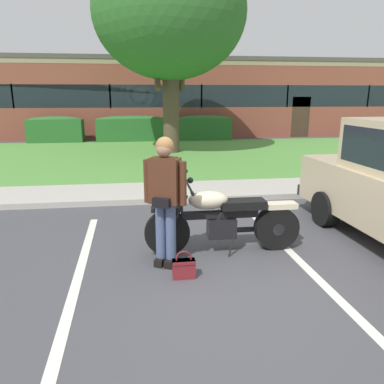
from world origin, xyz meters
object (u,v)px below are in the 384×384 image
at_px(hedge_center_left, 132,128).
at_px(hedge_center_right, 204,127).
at_px(rider_person, 165,193).
at_px(motorcycle, 229,219).
at_px(shade_tree, 170,13).
at_px(hedge_left, 56,129).
at_px(handbag, 184,267).
at_px(brick_building, 191,97).

relative_size(hedge_center_left, hedge_center_right, 1.24).
distance_m(rider_person, hedge_center_left, 13.67).
distance_m(motorcycle, rider_person, 1.12).
distance_m(motorcycle, shade_tree, 10.43).
height_order(hedge_left, hedge_center_right, same).
height_order(rider_person, hedge_center_left, rider_person).
relative_size(handbag, hedge_center_left, 0.11).
height_order(shade_tree, brick_building, shade_tree).
height_order(motorcycle, hedge_left, hedge_left).
bearing_deg(brick_building, rider_person, -98.61).
bearing_deg(handbag, rider_person, 114.95).
distance_m(handbag, hedge_center_left, 14.10).
xyz_separation_m(rider_person, handbag, (0.19, -0.41, -0.85)).
distance_m(hedge_center_left, brick_building, 6.35).
bearing_deg(rider_person, hedge_left, 107.13).
height_order(rider_person, hedge_center_right, rider_person).
relative_size(hedge_center_right, brick_building, 0.10).
distance_m(shade_tree, hedge_center_right, 6.14).
bearing_deg(brick_building, hedge_center_left, -124.93).
relative_size(hedge_left, hedge_center_left, 0.75).
xyz_separation_m(hedge_center_right, brick_building, (0.05, 5.08, 1.39)).
relative_size(rider_person, hedge_left, 0.69).
xyz_separation_m(handbag, hedge_left, (-4.40, 14.06, 0.51)).
relative_size(handbag, shade_tree, 0.05).
relative_size(rider_person, brick_building, 0.06).
bearing_deg(hedge_center_left, rider_person, -87.03).
distance_m(shade_tree, hedge_left, 7.74).
height_order(motorcycle, rider_person, rider_person).
height_order(handbag, hedge_center_left, hedge_center_left).
bearing_deg(hedge_left, brick_building, 35.78).
bearing_deg(hedge_left, shade_tree, -37.50).
xyz_separation_m(rider_person, hedge_center_right, (2.79, 13.65, -0.34)).
relative_size(hedge_center_left, brick_building, 0.12).
xyz_separation_m(shade_tree, brick_building, (1.96, 8.98, -2.95)).
relative_size(shade_tree, brick_building, 0.27).
distance_m(motorcycle, hedge_left, 14.27).
relative_size(motorcycle, brick_building, 0.08).
bearing_deg(hedge_center_right, hedge_left, 180.00).
bearing_deg(handbag, hedge_center_right, 79.52).
height_order(motorcycle, handbag, motorcycle).
relative_size(motorcycle, rider_person, 1.31).
distance_m(shade_tree, hedge_center_left, 6.05).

